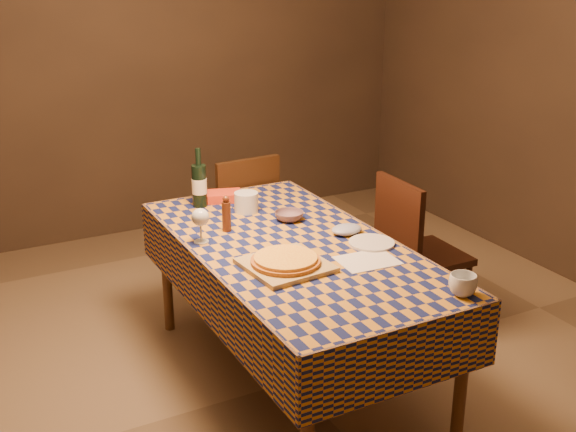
{
  "coord_description": "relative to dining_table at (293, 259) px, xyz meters",
  "views": [
    {
      "loc": [
        -1.53,
        -2.84,
        2.1
      ],
      "look_at": [
        0.0,
        0.05,
        0.9
      ],
      "focal_mm": 45.0,
      "sensor_mm": 36.0,
      "label": 1
    }
  ],
  "objects": [
    {
      "name": "dining_table",
      "position": [
        0.0,
        0.0,
        0.0
      ],
      "size": [
        0.94,
        1.84,
        0.77
      ],
      "color": "brown",
      "rests_on": "ground"
    },
    {
      "name": "takeout_container",
      "position": [
        -0.04,
        0.76,
        0.1
      ],
      "size": [
        0.23,
        0.19,
        0.05
      ],
      "primitive_type": "cube",
      "rotation": [
        0.0,
        0.0,
        -0.3
      ],
      "color": "red",
      "rests_on": "dining_table"
    },
    {
      "name": "wine_glass",
      "position": [
        -0.38,
        0.23,
        0.2
      ],
      "size": [
        0.09,
        0.09,
        0.17
      ],
      "color": "silver",
      "rests_on": "dining_table"
    },
    {
      "name": "flour_patch",
      "position": [
        0.21,
        -0.33,
        0.08
      ],
      "size": [
        0.28,
        0.22,
        0.0
      ],
      "primitive_type": "cube",
      "rotation": [
        0.0,
        0.0,
        -0.07
      ],
      "color": "silver",
      "rests_on": "dining_table"
    },
    {
      "name": "tumbler",
      "position": [
        0.36,
        -0.81,
        0.12
      ],
      "size": [
        0.15,
        0.15,
        0.09
      ],
      "primitive_type": "imported",
      "rotation": [
        0.0,
        0.0,
        -0.29
      ],
      "color": "silver",
      "rests_on": "dining_table"
    },
    {
      "name": "chair_right",
      "position": [
        0.87,
        0.17,
        -0.17
      ],
      "size": [
        0.44,
        0.43,
        0.93
      ],
      "color": "black",
      "rests_on": "ground"
    },
    {
      "name": "wine_bottle",
      "position": [
        -0.19,
        0.73,
        0.2
      ],
      "size": [
        0.09,
        0.09,
        0.33
      ],
      "color": "black",
      "rests_on": "dining_table"
    },
    {
      "name": "white_plate",
      "position": [
        0.34,
        -0.17,
        0.08
      ],
      "size": [
        0.28,
        0.28,
        0.01
      ],
      "primitive_type": "cylinder",
      "rotation": [
        0.0,
        0.0,
        -0.3
      ],
      "color": "silver",
      "rests_on": "dining_table"
    },
    {
      "name": "pizza",
      "position": [
        -0.16,
        -0.22,
        0.11
      ],
      "size": [
        0.41,
        0.41,
        0.03
      ],
      "color": "#A4581B",
      "rests_on": "cutting_board"
    },
    {
      "name": "chair_far",
      "position": [
        0.2,
        1.08,
        -0.17
      ],
      "size": [
        0.44,
        0.45,
        0.93
      ],
      "color": "black",
      "rests_on": "ground"
    },
    {
      "name": "flour_bag",
      "position": [
        0.3,
        -0.0,
        0.1
      ],
      "size": [
        0.19,
        0.17,
        0.05
      ],
      "primitive_type": "ellipsoid",
      "rotation": [
        0.0,
        0.0,
        0.34
      ],
      "color": "#8F99B7",
      "rests_on": "dining_table"
    },
    {
      "name": "bowl",
      "position": [
        0.14,
        0.3,
        0.1
      ],
      "size": [
        0.19,
        0.19,
        0.05
      ],
      "primitive_type": "imported",
      "rotation": [
        0.0,
        0.0,
        0.31
      ],
      "color": "#674E57",
      "rests_on": "dining_table"
    },
    {
      "name": "pepper_mill",
      "position": [
        -0.21,
        0.31,
        0.16
      ],
      "size": [
        0.06,
        0.06,
        0.19
      ],
      "color": "#4D2311",
      "rests_on": "dining_table"
    },
    {
      "name": "deli_tub",
      "position": [
        -0.0,
        0.53,
        0.13
      ],
      "size": [
        0.17,
        0.17,
        0.11
      ],
      "primitive_type": "cylinder",
      "rotation": [
        0.0,
        0.0,
        -0.35
      ],
      "color": "silver",
      "rests_on": "dining_table"
    },
    {
      "name": "room",
      "position": [
        0.0,
        0.0,
        0.66
      ],
      "size": [
        5.0,
        5.1,
        2.7
      ],
      "color": "brown",
      "rests_on": "ground"
    },
    {
      "name": "cutting_board",
      "position": [
        -0.16,
        -0.22,
        0.09
      ],
      "size": [
        0.38,
        0.38,
        0.02
      ],
      "primitive_type": "cube",
      "rotation": [
        0.0,
        0.0,
        0.09
      ],
      "color": "tan",
      "rests_on": "dining_table"
    }
  ]
}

